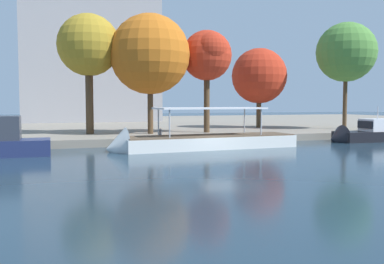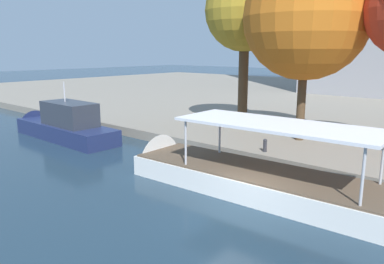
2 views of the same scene
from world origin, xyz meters
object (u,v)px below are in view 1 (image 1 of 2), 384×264
(mooring_bollard_0, at_px, (160,132))
(tree_1, at_px, (149,51))
(tour_boat_1, at_px, (196,144))
(motor_yacht_2, at_px, (369,135))
(tree_0, at_px, (347,53))
(tree_4, at_px, (207,55))
(tree_2, at_px, (89,44))
(tree_3, at_px, (258,76))

(mooring_bollard_0, distance_m, tree_1, 8.06)
(tour_boat_1, relative_size, motor_yacht_2, 1.72)
(motor_yacht_2, xyz_separation_m, tree_0, (3.52, 7.57, 8.34))
(tree_0, distance_m, tree_1, 22.10)
(tree_0, distance_m, tree_4, 16.51)
(mooring_bollard_0, height_order, tree_1, tree_1)
(tree_4, bearing_deg, tree_1, -178.65)
(motor_yacht_2, relative_size, mooring_bollard_0, 11.97)
(tree_0, distance_m, tree_2, 27.22)
(tree_4, bearing_deg, tree_0, 1.50)
(mooring_bollard_0, bearing_deg, motor_yacht_2, -9.83)
(tour_boat_1, xyz_separation_m, motor_yacht_2, (16.89, 0.82, 0.15))
(motor_yacht_2, bearing_deg, mooring_bollard_0, -7.95)
(tour_boat_1, height_order, tree_3, tree_3)
(tree_0, height_order, tree_4, tree_0)
(mooring_bollard_0, xyz_separation_m, tree_4, (5.62, 3.92, 6.98))
(tree_2, xyz_separation_m, tree_4, (10.70, -1.74, -0.79))
(tree_0, bearing_deg, tree_3, 148.76)
(motor_yacht_2, xyz_separation_m, tree_1, (-18.56, 7.01, 7.59))
(tree_1, bearing_deg, tree_4, 1.35)
(mooring_bollard_0, distance_m, tree_2, 10.88)
(tree_3, relative_size, tree_4, 0.93)
(mooring_bollard_0, relative_size, tree_1, 0.07)
(mooring_bollard_0, xyz_separation_m, tree_1, (0.02, 3.79, 7.11))
(tree_1, relative_size, tree_2, 1.00)
(tree_0, xyz_separation_m, tree_4, (-16.48, -0.43, -0.88))
(tour_boat_1, distance_m, tree_1, 11.13)
(tree_3, bearing_deg, mooring_bollard_0, -146.20)
(tree_2, relative_size, tree_4, 1.12)
(mooring_bollard_0, relative_size, tree_3, 0.08)
(mooring_bollard_0, bearing_deg, tree_0, 11.13)
(tour_boat_1, height_order, tree_2, tree_2)
(tree_4, bearing_deg, mooring_bollard_0, -145.10)
(motor_yacht_2, bearing_deg, tree_3, -67.68)
(tour_boat_1, distance_m, mooring_bollard_0, 4.43)
(tree_2, bearing_deg, tree_4, -9.26)
(mooring_bollard_0, height_order, tree_0, tree_0)
(tour_boat_1, bearing_deg, motor_yacht_2, -179.74)
(tree_1, height_order, tree_3, tree_1)
(tree_2, bearing_deg, tree_1, -20.17)
(motor_yacht_2, distance_m, tree_4, 16.58)
(tour_boat_1, relative_size, tree_4, 1.52)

